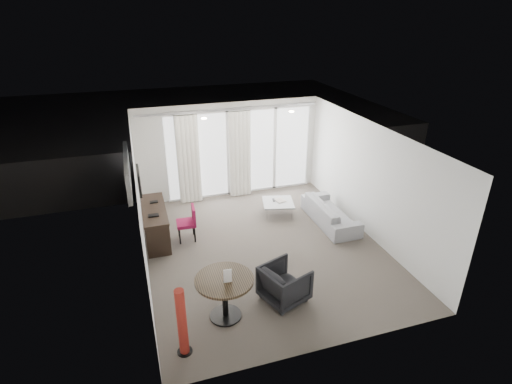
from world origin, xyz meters
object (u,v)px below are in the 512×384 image
object	(u,v)px
desk	(155,224)
rattan_chair_b	(280,154)
rattan_chair_a	(258,154)
coffee_table	(278,208)
red_lamp	(182,322)
sofa	(330,212)
desk_chair	(186,224)
tub_armchair	(285,284)
round_table	(225,298)

from	to	relation	value
desk	rattan_chair_b	distance (m)	5.70
rattan_chair_a	rattan_chair_b	world-z (taller)	rattan_chair_a
rattan_chair_a	rattan_chair_b	xyz separation A→B (m)	(0.75, -0.04, -0.07)
rattan_chair_b	coffee_table	bearing A→B (deg)	-118.37
red_lamp	sofa	world-z (taller)	red_lamp
red_lamp	rattan_chair_b	world-z (taller)	red_lamp
desk_chair	red_lamp	xyz separation A→B (m)	(-0.54, -3.29, 0.18)
desk_chair	tub_armchair	world-z (taller)	desk_chair
round_table	sofa	world-z (taller)	round_table
desk_chair	rattan_chair_b	size ratio (longest dim) A/B	1.12
red_lamp	coffee_table	bearing A→B (deg)	52.33
coffee_table	rattan_chair_a	world-z (taller)	rattan_chair_a
desk_chair	round_table	distance (m)	2.72
round_table	red_lamp	distance (m)	1.00
desk_chair	sofa	size ratio (longest dim) A/B	0.43
round_table	tub_armchair	distance (m)	1.13
tub_armchair	rattan_chair_b	distance (m)	6.90
desk	sofa	bearing A→B (deg)	-7.12
sofa	rattan_chair_b	distance (m)	4.17
rattan_chair_a	round_table	bearing A→B (deg)	-123.06
coffee_table	rattan_chair_a	bearing A→B (deg)	80.82
desk_chair	tub_armchair	size ratio (longest dim) A/B	1.07
red_lamp	round_table	bearing A→B (deg)	36.32
desk_chair	rattan_chair_b	xyz separation A→B (m)	(3.72, 3.89, -0.04)
desk	tub_armchair	xyz separation A→B (m)	(2.03, -2.84, -0.04)
coffee_table	red_lamp	bearing A→B (deg)	-127.67
desk_chair	red_lamp	distance (m)	3.34
tub_armchair	rattan_chair_a	world-z (taller)	rattan_chair_a
desk	coffee_table	bearing A→B (deg)	5.47
round_table	sofa	distance (m)	4.05
tub_armchair	rattan_chair_a	distance (m)	6.73
rattan_chair_b	red_lamp	bearing A→B (deg)	-127.81
tub_armchair	sofa	bearing A→B (deg)	-62.44
sofa	rattan_chair_a	xyz separation A→B (m)	(-0.51, 4.21, 0.16)
rattan_chair_a	desk_chair	bearing A→B (deg)	-137.81
round_table	sofa	xyz separation A→B (m)	(3.23, 2.44, -0.12)
desk_chair	coffee_table	distance (m)	2.49
desk	red_lamp	bearing A→B (deg)	-88.09
desk	desk_chair	world-z (taller)	desk_chair
desk	round_table	distance (m)	3.09
round_table	coffee_table	xyz separation A→B (m)	(2.17, 3.25, -0.22)
tub_armchair	sofa	distance (m)	3.14
desk	round_table	size ratio (longest dim) A/B	1.68
round_table	red_lamp	xyz separation A→B (m)	(-0.79, -0.58, 0.20)
round_table	desk_chair	bearing A→B (deg)	95.26
tub_armchair	coffee_table	distance (m)	3.31
desk	desk_chair	xyz separation A→B (m)	(0.66, -0.24, 0.02)
red_lamp	rattan_chair_a	size ratio (longest dim) A/B	1.37
red_lamp	tub_armchair	size ratio (longest dim) A/B	1.56
red_lamp	tub_armchair	world-z (taller)	red_lamp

